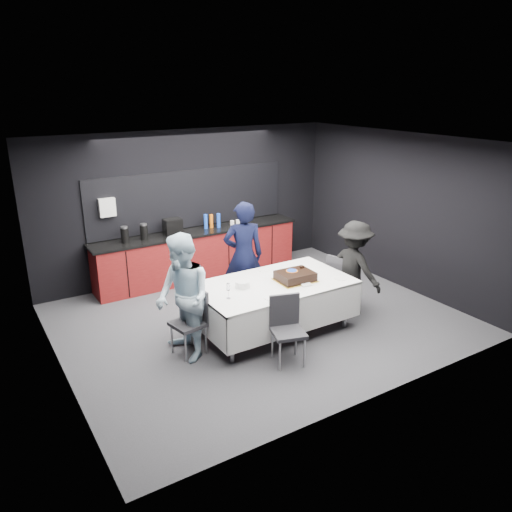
{
  "coord_description": "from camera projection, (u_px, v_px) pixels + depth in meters",
  "views": [
    {
      "loc": [
        -3.85,
        -6.11,
        3.59
      ],
      "look_at": [
        0.0,
        0.1,
        1.05
      ],
      "focal_mm": 35.0,
      "sensor_mm": 36.0,
      "label": 1
    }
  ],
  "objects": [
    {
      "name": "ground",
      "position": [
        259.0,
        319.0,
        8.0
      ],
      "size": [
        6.0,
        6.0,
        0.0
      ],
      "primitive_type": "plane",
      "color": "#3F3F44",
      "rests_on": "ground"
    },
    {
      "name": "room_shell",
      "position": [
        260.0,
        206.0,
        7.39
      ],
      "size": [
        6.04,
        5.04,
        2.82
      ],
      "color": "white",
      "rests_on": "ground"
    },
    {
      "name": "kitchenette",
      "position": [
        197.0,
        250.0,
        9.59
      ],
      "size": [
        4.1,
        0.64,
        2.05
      ],
      "color": "maroon",
      "rests_on": "ground"
    },
    {
      "name": "party_table",
      "position": [
        274.0,
        291.0,
        7.47
      ],
      "size": [
        2.32,
        1.32,
        0.78
      ],
      "color": "#99999E",
      "rests_on": "ground"
    },
    {
      "name": "cake_assembly",
      "position": [
        295.0,
        276.0,
        7.47
      ],
      "size": [
        0.59,
        0.49,
        0.18
      ],
      "color": "gold",
      "rests_on": "party_table"
    },
    {
      "name": "plate_stack",
      "position": [
        242.0,
        284.0,
        7.23
      ],
      "size": [
        0.21,
        0.21,
        0.1
      ],
      "primitive_type": "cylinder",
      "color": "white",
      "rests_on": "party_table"
    },
    {
      "name": "loose_plate_near",
      "position": [
        271.0,
        298.0,
        6.88
      ],
      "size": [
        0.2,
        0.2,
        0.01
      ],
      "primitive_type": "cylinder",
      "color": "white",
      "rests_on": "party_table"
    },
    {
      "name": "loose_plate_right_a",
      "position": [
        307.0,
        270.0,
        7.91
      ],
      "size": [
        0.19,
        0.19,
        0.01
      ],
      "primitive_type": "cylinder",
      "color": "white",
      "rests_on": "party_table"
    },
    {
      "name": "loose_plate_right_b",
      "position": [
        341.0,
        278.0,
        7.58
      ],
      "size": [
        0.21,
        0.21,
        0.01
      ],
      "primitive_type": "cylinder",
      "color": "white",
      "rests_on": "party_table"
    },
    {
      "name": "loose_plate_far",
      "position": [
        265.0,
        270.0,
        7.91
      ],
      "size": [
        0.21,
        0.21,
        0.01
      ],
      "primitive_type": "cylinder",
      "color": "white",
      "rests_on": "party_table"
    },
    {
      "name": "fork_pile",
      "position": [
        306.0,
        285.0,
        7.3
      ],
      "size": [
        0.17,
        0.12,
        0.02
      ],
      "primitive_type": "cube",
      "rotation": [
        0.0,
        0.0,
        -0.13
      ],
      "color": "white",
      "rests_on": "party_table"
    },
    {
      "name": "champagne_flute",
      "position": [
        228.0,
        288.0,
        6.82
      ],
      "size": [
        0.06,
        0.06,
        0.22
      ],
      "color": "white",
      "rests_on": "party_table"
    },
    {
      "name": "chair_left",
      "position": [
        193.0,
        317.0,
        6.89
      ],
      "size": [
        0.49,
        0.49,
        0.92
      ],
      "color": "#2A2A2E",
      "rests_on": "ground"
    },
    {
      "name": "chair_right",
      "position": [
        341.0,
        278.0,
        8.26
      ],
      "size": [
        0.52,
        0.52,
        0.92
      ],
      "color": "#2A2A2E",
      "rests_on": "ground"
    },
    {
      "name": "chair_near",
      "position": [
        287.0,
        324.0,
        6.67
      ],
      "size": [
        0.52,
        0.52,
        0.92
      ],
      "color": "#2A2A2E",
      "rests_on": "ground"
    },
    {
      "name": "person_center",
      "position": [
        244.0,
        256.0,
        8.18
      ],
      "size": [
        0.77,
        0.63,
        1.82
      ],
      "primitive_type": "imported",
      "rotation": [
        0.0,
        0.0,
        2.8
      ],
      "color": "black",
      "rests_on": "ground"
    },
    {
      "name": "person_left",
      "position": [
        183.0,
        298.0,
        6.65
      ],
      "size": [
        0.7,
        0.88,
        1.75
      ],
      "primitive_type": "imported",
      "rotation": [
        0.0,
        0.0,
        -1.53
      ],
      "color": "silver",
      "rests_on": "ground"
    },
    {
      "name": "person_right",
      "position": [
        354.0,
        268.0,
        8.01
      ],
      "size": [
        0.72,
        1.08,
        1.55
      ],
      "primitive_type": "imported",
      "rotation": [
        0.0,
        0.0,
        1.72
      ],
      "color": "black",
      "rests_on": "ground"
    }
  ]
}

